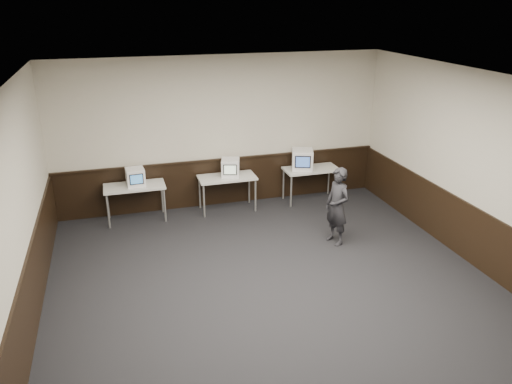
{
  "coord_description": "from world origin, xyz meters",
  "views": [
    {
      "loc": [
        -2.18,
        -6.02,
        4.27
      ],
      "look_at": [
        0.05,
        1.6,
        1.15
      ],
      "focal_mm": 35.0,
      "sensor_mm": 36.0,
      "label": 1
    }
  ],
  "objects_px": {
    "emac_left": "(135,177)",
    "person": "(337,206)",
    "emac_right": "(302,160)",
    "desk_right": "(311,171)",
    "desk_left": "(135,189)",
    "desk_center": "(227,180)",
    "emac_center": "(231,168)"
  },
  "relations": [
    {
      "from": "desk_center",
      "to": "emac_left",
      "type": "height_order",
      "value": "emac_left"
    },
    {
      "from": "desk_right",
      "to": "emac_center",
      "type": "relative_size",
      "value": 2.52
    },
    {
      "from": "emac_left",
      "to": "emac_right",
      "type": "relative_size",
      "value": 0.69
    },
    {
      "from": "emac_left",
      "to": "desk_right",
      "type": "bearing_deg",
      "value": -3.34
    },
    {
      "from": "desk_center",
      "to": "emac_left",
      "type": "xyz_separation_m",
      "value": [
        -1.86,
        -0.01,
        0.25
      ]
    },
    {
      "from": "emac_left",
      "to": "desk_center",
      "type": "bearing_deg",
      "value": -3.22
    },
    {
      "from": "desk_left",
      "to": "emac_right",
      "type": "relative_size",
      "value": 2.04
    },
    {
      "from": "emac_left",
      "to": "person",
      "type": "distance_m",
      "value": 4.0
    },
    {
      "from": "emac_right",
      "to": "desk_left",
      "type": "bearing_deg",
      "value": -161.0
    },
    {
      "from": "emac_center",
      "to": "emac_right",
      "type": "xyz_separation_m",
      "value": [
        1.6,
        -0.02,
        0.04
      ]
    },
    {
      "from": "emac_right",
      "to": "emac_center",
      "type": "bearing_deg",
      "value": -161.55
    },
    {
      "from": "desk_right",
      "to": "desk_left",
      "type": "bearing_deg",
      "value": 180.0
    },
    {
      "from": "emac_center",
      "to": "desk_center",
      "type": "bearing_deg",
      "value": -154.08
    },
    {
      "from": "emac_left",
      "to": "emac_right",
      "type": "xyz_separation_m",
      "value": [
        3.55,
        0.01,
        0.04
      ]
    },
    {
      "from": "emac_right",
      "to": "person",
      "type": "height_order",
      "value": "person"
    },
    {
      "from": "emac_center",
      "to": "emac_right",
      "type": "bearing_deg",
      "value": 15.53
    },
    {
      "from": "desk_left",
      "to": "emac_left",
      "type": "height_order",
      "value": "emac_left"
    },
    {
      "from": "desk_right",
      "to": "emac_right",
      "type": "xyz_separation_m",
      "value": [
        -0.22,
        -0.0,
        0.29
      ]
    },
    {
      "from": "emac_left",
      "to": "emac_center",
      "type": "distance_m",
      "value": 1.95
    },
    {
      "from": "desk_right",
      "to": "emac_left",
      "type": "bearing_deg",
      "value": -179.88
    },
    {
      "from": "person",
      "to": "desk_center",
      "type": "bearing_deg",
      "value": -159.03
    },
    {
      "from": "desk_center",
      "to": "emac_center",
      "type": "height_order",
      "value": "emac_center"
    },
    {
      "from": "desk_center",
      "to": "emac_right",
      "type": "bearing_deg",
      "value": -0.06
    },
    {
      "from": "desk_center",
      "to": "person",
      "type": "height_order",
      "value": "person"
    },
    {
      "from": "desk_left",
      "to": "emac_center",
      "type": "xyz_separation_m",
      "value": [
        1.98,
        0.01,
        0.26
      ]
    },
    {
      "from": "emac_right",
      "to": "desk_right",
      "type": "bearing_deg",
      "value": 19.51
    },
    {
      "from": "desk_left",
      "to": "desk_center",
      "type": "xyz_separation_m",
      "value": [
        1.9,
        0.0,
        0.0
      ]
    },
    {
      "from": "desk_left",
      "to": "person",
      "type": "relative_size",
      "value": 0.83
    },
    {
      "from": "emac_left",
      "to": "person",
      "type": "relative_size",
      "value": 0.28
    },
    {
      "from": "emac_center",
      "to": "person",
      "type": "xyz_separation_m",
      "value": [
        1.49,
        -2.07,
        -0.21
      ]
    },
    {
      "from": "desk_right",
      "to": "desk_center",
      "type": "bearing_deg",
      "value": 180.0
    },
    {
      "from": "desk_left",
      "to": "emac_left",
      "type": "xyz_separation_m",
      "value": [
        0.04,
        -0.01,
        0.25
      ]
    }
  ]
}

